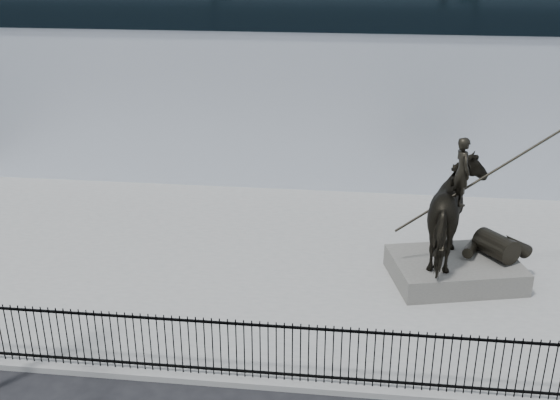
# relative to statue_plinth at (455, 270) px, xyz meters

# --- Properties ---
(plaza) EXTENTS (30.00, 12.00, 0.15)m
(plaza) POSITION_rel_statue_plinth_xyz_m (-4.01, 0.63, -0.41)
(plaza) COLOR gray
(plaza) RESTS_ON ground
(building) EXTENTS (44.00, 14.00, 9.00)m
(building) POSITION_rel_statue_plinth_xyz_m (-4.01, 13.63, 4.02)
(building) COLOR silver
(building) RESTS_ON ground
(picket_fence) EXTENTS (22.10, 0.10, 1.50)m
(picket_fence) POSITION_rel_statue_plinth_xyz_m (-4.01, -5.12, 0.42)
(picket_fence) COLOR black
(picket_fence) RESTS_ON plaza
(statue_plinth) EXTENTS (4.01, 3.20, 0.66)m
(statue_plinth) POSITION_rel_statue_plinth_xyz_m (0.00, 0.00, 0.00)
(statue_plinth) COLOR #52504B
(statue_plinth) RESTS_ON plaza
(equestrian_statue) EXTENTS (4.43, 3.28, 3.85)m
(equestrian_statue) POSITION_rel_statue_plinth_xyz_m (0.07, 0.02, 1.72)
(equestrian_statue) COLOR black
(equestrian_statue) RESTS_ON statue_plinth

